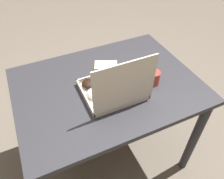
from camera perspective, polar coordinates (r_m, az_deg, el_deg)
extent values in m
plane|color=#6B6054|center=(1.86, -0.92, -16.00)|extent=(8.00, 8.00, 0.00)
cube|color=#2D2D33|center=(1.28, -1.29, 0.94)|extent=(1.05, 0.78, 0.03)
cylinder|color=#2D2D33|center=(1.93, 7.78, 3.03)|extent=(0.06, 0.06, 0.72)
cylinder|color=#2D2D33|center=(1.74, -20.51, -5.72)|extent=(0.06, 0.06, 0.72)
cylinder|color=#2D2D33|center=(1.59, 20.64, -11.95)|extent=(0.06, 0.06, 0.72)
cube|color=silver|center=(1.22, 0.00, -0.42)|extent=(0.32, 0.28, 0.01)
cube|color=beige|center=(1.30, -2.50, 3.94)|extent=(0.32, 0.01, 0.03)
cube|color=beige|center=(1.12, 2.90, -4.12)|extent=(0.32, 0.01, 0.03)
cube|color=beige|center=(1.27, 6.53, 2.26)|extent=(0.01, 0.28, 0.03)
cube|color=beige|center=(1.17, -7.06, -2.02)|extent=(0.01, 0.28, 0.03)
cube|color=beige|center=(1.02, 3.40, 1.12)|extent=(0.32, 0.01, 0.26)
ellipsoid|color=#9E6633|center=(1.30, 2.47, 3.97)|extent=(0.08, 0.08, 0.04)
torus|color=#381E11|center=(1.27, -1.52, 2.57)|extent=(0.08, 0.08, 0.02)
ellipsoid|color=black|center=(1.24, -6.09, 1.51)|extent=(0.08, 0.08, 0.04)
ellipsoid|color=tan|center=(1.24, 4.17, 1.71)|extent=(0.08, 0.08, 0.05)
torus|color=tan|center=(1.21, 0.12, -0.04)|extent=(0.08, 0.08, 0.02)
ellipsoid|color=white|center=(1.18, -4.75, -1.01)|extent=(0.08, 0.08, 0.04)
torus|color=pink|center=(1.19, 6.15, -1.20)|extent=(0.08, 0.08, 0.02)
ellipsoid|color=white|center=(1.15, 1.73, -2.37)|extent=(0.08, 0.08, 0.04)
torus|color=black|center=(1.12, -2.90, -4.38)|extent=(0.08, 0.08, 0.02)
cylinder|color=#A3382D|center=(1.27, 10.79, 3.04)|extent=(0.07, 0.07, 0.08)
cylinder|color=black|center=(1.25, 11.01, 4.30)|extent=(0.06, 0.06, 0.01)
cube|color=beige|center=(1.41, -1.62, 6.45)|extent=(0.17, 0.14, 0.01)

